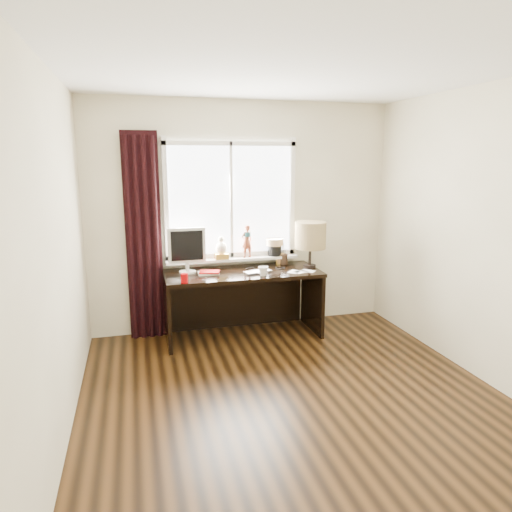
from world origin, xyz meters
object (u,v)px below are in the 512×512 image
object	(u,v)px
monitor	(187,247)
laptop	(258,272)
mug	(263,271)
desk	(241,290)
table_lamp	(310,236)
red_cup	(184,278)

from	to	relation	value
monitor	laptop	bearing A→B (deg)	-16.11
mug	desk	size ratio (longest dim) A/B	0.06
desk	mug	bearing A→B (deg)	-63.02
table_lamp	mug	bearing A→B (deg)	-159.29
red_cup	table_lamp	world-z (taller)	table_lamp
laptop	mug	size ratio (longest dim) A/B	2.93
monitor	mug	bearing A→B (deg)	-24.65
red_cup	desk	world-z (taller)	red_cup
laptop	table_lamp	world-z (taller)	table_lamp
red_cup	table_lamp	size ratio (longest dim) A/B	0.18
red_cup	monitor	world-z (taller)	monitor
mug	desk	world-z (taller)	mug
red_cup	table_lamp	distance (m)	1.51
red_cup	monitor	bearing A→B (deg)	79.19
red_cup	laptop	bearing A→B (deg)	13.91
mug	table_lamp	world-z (taller)	table_lamp
laptop	monitor	bearing A→B (deg)	147.22
red_cup	mug	bearing A→B (deg)	4.55
mug	monitor	world-z (taller)	monitor
desk	table_lamp	distance (m)	1.00
mug	desk	distance (m)	0.47
monitor	table_lamp	distance (m)	1.38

